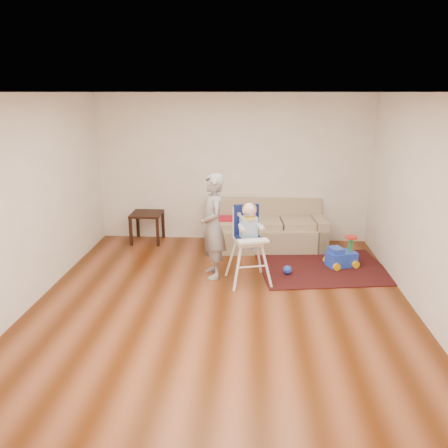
# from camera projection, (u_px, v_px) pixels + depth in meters

# --- Properties ---
(ground) EXTENTS (5.50, 5.50, 0.00)m
(ground) POSITION_uv_depth(u_px,v_px,m) (222.00, 305.00, 5.77)
(ground) COLOR #4C2007
(ground) RESTS_ON ground
(room_envelope) EXTENTS (5.04, 5.52, 2.72)m
(room_envelope) POSITION_uv_depth(u_px,v_px,m) (225.00, 158.00, 5.73)
(room_envelope) COLOR silver
(room_envelope) RESTS_ON ground
(sofa) EXTENTS (2.20, 1.05, 0.83)m
(sofa) POSITION_uv_depth(u_px,v_px,m) (265.00, 225.00, 7.81)
(sofa) COLOR tan
(sofa) RESTS_ON ground
(side_table) EXTENTS (0.56, 0.56, 0.56)m
(side_table) POSITION_uv_depth(u_px,v_px,m) (147.00, 227.00, 8.16)
(side_table) COLOR black
(side_table) RESTS_ON ground
(area_rug) EXTENTS (2.19, 1.77, 0.02)m
(area_rug) POSITION_uv_depth(u_px,v_px,m) (323.00, 268.00, 6.96)
(area_rug) COLOR black
(area_rug) RESTS_ON ground
(ride_on_toy) EXTENTS (0.53, 0.46, 0.49)m
(ride_on_toy) POSITION_uv_depth(u_px,v_px,m) (342.00, 251.00, 6.97)
(ride_on_toy) COLOR blue
(ride_on_toy) RESTS_ON area_rug
(toy_ball) EXTENTS (0.14, 0.14, 0.14)m
(toy_ball) POSITION_uv_depth(u_px,v_px,m) (287.00, 270.00, 6.70)
(toy_ball) COLOR blue
(toy_ball) RESTS_ON area_rug
(high_chair) EXTENTS (0.69, 0.69, 1.21)m
(high_chair) POSITION_uv_depth(u_px,v_px,m) (249.00, 244.00, 6.32)
(high_chair) COLOR white
(high_chair) RESTS_ON ground
(adult) EXTENTS (0.53, 0.66, 1.58)m
(adult) POSITION_uv_depth(u_px,v_px,m) (213.00, 226.00, 6.47)
(adult) COLOR #9D9D9F
(adult) RESTS_ON ground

